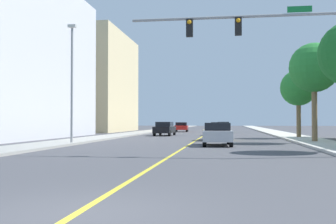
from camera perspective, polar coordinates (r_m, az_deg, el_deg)
ground at (r=48.80m, az=5.35°, el=-3.18°), size 192.00×192.00×0.00m
sidewalk_left at (r=50.08m, az=-4.96°, el=-3.04°), size 3.04×168.00×0.15m
sidewalk_right at (r=49.14m, az=15.85°, el=-3.03°), size 3.04×168.00×0.15m
lane_marking_center at (r=48.80m, az=5.35°, el=-3.17°), size 0.16×144.00×0.01m
building_left_near at (r=41.72m, az=-22.36°, el=6.98°), size 10.88×22.58×15.08m
building_left_far at (r=65.87m, az=-13.03°, el=3.94°), size 16.51×18.44×15.16m
traffic_signal_mast at (r=19.51m, az=15.22°, el=9.06°), size 9.91×0.36×6.73m
street_lamp at (r=28.47m, az=-13.42°, el=4.81°), size 0.56×0.28×8.08m
palm_mid at (r=31.45m, az=19.94°, el=5.83°), size 3.61×3.61×7.17m
palm_far at (r=39.55m, az=17.94°, el=3.21°), size 3.36×3.36×6.25m
car_black at (r=44.52m, az=-0.48°, el=-2.34°), size 2.00×4.35×1.52m
car_silver at (r=26.63m, az=6.97°, el=-3.09°), size 2.03×4.39×1.50m
car_green at (r=57.92m, az=7.88°, el=-2.10°), size 1.75×4.45×1.51m
car_red at (r=60.71m, az=1.92°, el=-2.11°), size 2.07×4.09×1.43m
car_white at (r=45.35m, az=7.18°, el=-2.35°), size 1.90×4.54×1.49m
car_yellow at (r=34.03m, az=6.87°, el=-2.74°), size 2.07×4.32×1.39m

